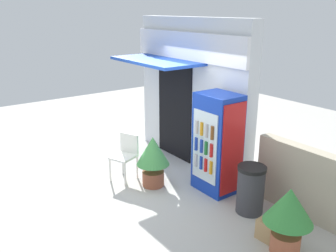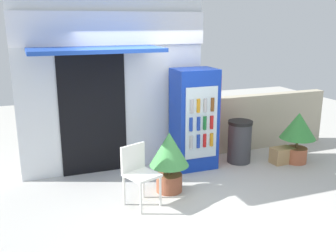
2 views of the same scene
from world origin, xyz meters
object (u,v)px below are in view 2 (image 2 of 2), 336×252
drink_cooler (195,119)px  plastic_chair (138,170)px  potted_plant_near_shop (169,156)px  potted_plant_curbside (298,131)px  cardboard_box (282,155)px  trash_bin (239,141)px

drink_cooler → plastic_chair: drink_cooler is taller
drink_cooler → potted_plant_near_shop: bearing=-134.2°
potted_plant_curbside → cardboard_box: 0.55m
drink_cooler → potted_plant_near_shop: 1.23m
plastic_chair → trash_bin: 2.54m
plastic_chair → trash_bin: plastic_chair is taller
trash_bin → cardboard_box: (0.74, -0.35, -0.26)m
drink_cooler → cardboard_box: bearing=-15.1°
potted_plant_near_shop → cardboard_box: 2.56m
trash_bin → cardboard_box: bearing=-25.4°
trash_bin → drink_cooler: bearing=174.1°
cardboard_box → drink_cooler: bearing=164.9°
potted_plant_curbside → trash_bin: bearing=157.7°
plastic_chair → cardboard_box: plastic_chair is taller
potted_plant_near_shop → trash_bin: (1.75, 0.76, -0.19)m
potted_plant_near_shop → potted_plant_curbside: 2.79m
potted_plant_curbside → cardboard_box: potted_plant_curbside is taller
trash_bin → cardboard_box: size_ratio=2.00×
potted_plant_near_shop → cardboard_box: (2.49, 0.41, -0.45)m
trash_bin → potted_plant_near_shop: bearing=-156.6°
potted_plant_curbside → cardboard_box: size_ratio=2.40×
plastic_chair → cardboard_box: (3.07, 0.66, -0.38)m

